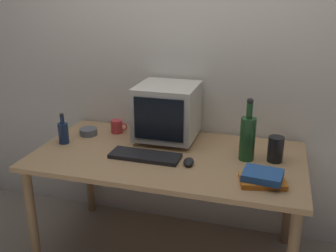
{
  "coord_description": "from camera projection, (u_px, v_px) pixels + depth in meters",
  "views": [
    {
      "loc": [
        0.6,
        -2.05,
        1.69
      ],
      "look_at": [
        0.0,
        0.0,
        0.92
      ],
      "focal_mm": 41.03,
      "sensor_mm": 36.0,
      "label": 1
    }
  ],
  "objects": [
    {
      "name": "desk",
      "position": [
        168.0,
        166.0,
        2.36
      ],
      "size": [
        1.62,
        0.86,
        0.74
      ],
      "color": "tan",
      "rests_on": "ground"
    },
    {
      "name": "book_stack",
      "position": [
        263.0,
        178.0,
        1.96
      ],
      "size": [
        0.26,
        0.2,
        0.07
      ],
      "color": "orange",
      "rests_on": "desk"
    },
    {
      "name": "computer_mouse",
      "position": [
        189.0,
        162.0,
        2.18
      ],
      "size": [
        0.07,
        0.11,
        0.04
      ],
      "primitive_type": "ellipsoid",
      "rotation": [
        0.0,
        0.0,
        0.14
      ],
      "color": "black",
      "rests_on": "desk"
    },
    {
      "name": "bottle_tall",
      "position": [
        248.0,
        137.0,
        2.21
      ],
      "size": [
        0.09,
        0.09,
        0.37
      ],
      "color": "#1E4C23",
      "rests_on": "desk"
    },
    {
      "name": "mug",
      "position": [
        117.0,
        127.0,
        2.66
      ],
      "size": [
        0.12,
        0.08,
        0.09
      ],
      "color": "#CC383D",
      "rests_on": "desk"
    },
    {
      "name": "cd_spindle",
      "position": [
        88.0,
        132.0,
        2.63
      ],
      "size": [
        0.12,
        0.12,
        0.04
      ],
      "primitive_type": "cylinder",
      "color": "#595B66",
      "rests_on": "desk"
    },
    {
      "name": "bottle_short",
      "position": [
        63.0,
        132.0,
        2.47
      ],
      "size": [
        0.06,
        0.06,
        0.2
      ],
      "color": "navy",
      "rests_on": "desk"
    },
    {
      "name": "crt_monitor",
      "position": [
        167.0,
        112.0,
        2.49
      ],
      "size": [
        0.38,
        0.39,
        0.37
      ],
      "color": "beige",
      "rests_on": "desk"
    },
    {
      "name": "metal_canister",
      "position": [
        276.0,
        149.0,
        2.21
      ],
      "size": [
        0.09,
        0.09,
        0.15
      ],
      "primitive_type": "cylinder",
      "color": "black",
      "rests_on": "desk"
    },
    {
      "name": "back_wall",
      "position": [
        188.0,
        57.0,
        2.6
      ],
      "size": [
        4.0,
        0.08,
        2.5
      ],
      "primitive_type": "cube",
      "color": "silver",
      "rests_on": "ground"
    },
    {
      "name": "keyboard",
      "position": [
        145.0,
        156.0,
        2.27
      ],
      "size": [
        0.42,
        0.15,
        0.02
      ],
      "primitive_type": "cube",
      "rotation": [
        0.0,
        0.0,
        -0.01
      ],
      "color": "black",
      "rests_on": "desk"
    }
  ]
}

